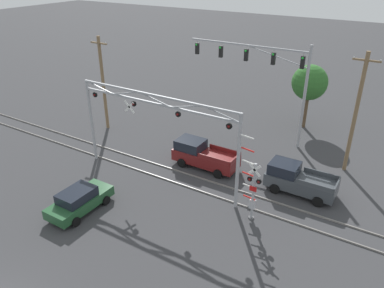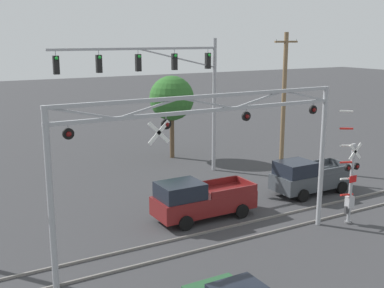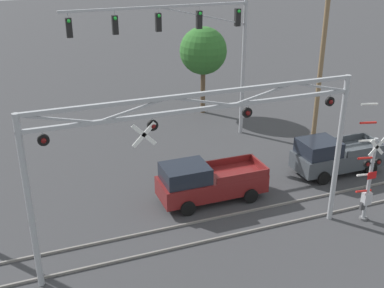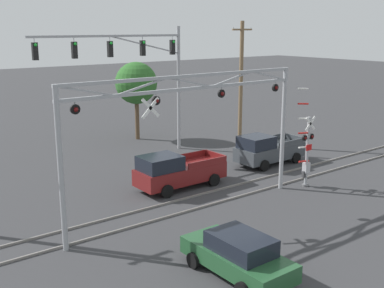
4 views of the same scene
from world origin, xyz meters
name	(u,v)px [view 2 (image 2 of 4)]	position (x,y,z in m)	size (l,w,h in m)	color
rail_track_near	(203,249)	(0.00, 13.71, 0.05)	(80.00, 0.08, 0.10)	gray
rail_track_far	(186,237)	(0.00, 15.15, 0.05)	(80.00, 0.08, 0.10)	gray
crossing_gantry	(208,141)	(-0.02, 13.43, 4.64)	(12.40, 0.27, 6.45)	#9EA0A5
crossing_signal_mast	(350,184)	(7.36, 12.84, 1.96)	(1.47, 0.35, 5.46)	#9EA0A5
traffic_signal_span	(174,80)	(4.00, 23.84, 6.05)	(10.52, 0.39, 8.51)	#9EA0A5
pickup_truck_lead	(199,200)	(1.66, 16.84, 0.96)	(5.00, 2.11, 1.96)	maroon
pickup_truck_following	(308,177)	(8.86, 17.13, 0.95)	(4.63, 2.11, 1.96)	#3D4247
utility_pole_right	(284,100)	(11.04, 21.98, 4.58)	(1.80, 0.28, 8.88)	brown
background_tree_beyond_span	(172,98)	(6.09, 28.21, 4.31)	(3.18, 3.18, 5.93)	brown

